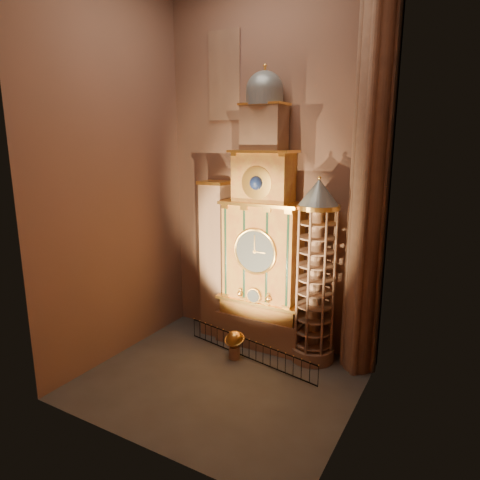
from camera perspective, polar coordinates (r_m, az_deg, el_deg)
The scene contains 11 objects.
floor at distance 24.35m, azimuth -2.67°, elevation -18.17°, with size 14.00×14.00×0.00m, color #383330.
wall_back at distance 26.17m, azimuth 4.17°, elevation 9.45°, with size 22.00×22.00×0.00m, color #89594A.
wall_left at distance 25.36m, azimuth -16.63°, elevation 8.84°, with size 22.00×22.00×0.00m, color #89594A.
wall_right at distance 18.16m, azimuth 16.18°, elevation 7.45°, with size 22.00×22.00×0.00m, color #89594A.
astronomical_clock at distance 25.87m, azimuth 3.03°, elevation -0.27°, with size 5.60×2.41×16.70m.
portrait_tower at distance 27.89m, azimuth -3.26°, elevation -2.53°, with size 1.80×1.60×10.20m.
stair_turret at distance 24.70m, azimuth 10.02°, elevation -4.48°, with size 2.50×2.50×10.80m.
gothic_pier at distance 23.22m, azimuth 16.95°, elevation 8.49°, with size 2.04×2.04×22.00m.
stained_glass_window at distance 27.85m, azimuth -2.10°, elevation 21.03°, with size 2.20×0.14×5.20m.
celestial_globe at distance 25.96m, azimuth -0.75°, elevation -13.47°, with size 1.21×1.14×1.73m.
iron_railing at distance 25.98m, azimuth 1.22°, elevation -14.38°, with size 9.13×1.78×1.21m.
Camera 1 is at (11.19, -17.60, 12.58)m, focal length 32.00 mm.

